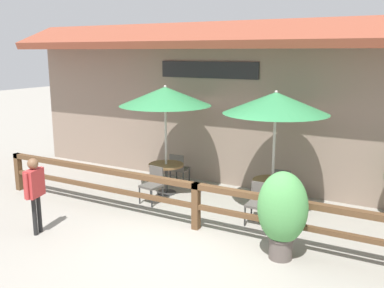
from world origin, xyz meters
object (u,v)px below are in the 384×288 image
at_px(chair_near_wallside, 179,168).
at_px(dining_table_near, 166,170).
at_px(chair_middle_wallside, 283,184).
at_px(potted_plant_tall_tropical, 282,211).
at_px(patio_umbrella_middle, 276,103).
at_px(dining_table_middle, 272,187).
at_px(chair_middle_streetside, 259,201).
at_px(patio_umbrella_near, 165,96).
at_px(chair_near_streetside, 153,183).
at_px(pedestrian, 35,186).

bearing_deg(chair_near_wallside, dining_table_near, 90.54).
xyz_separation_m(chair_middle_wallside, potted_plant_tall_tropical, (0.77, -2.61, 0.39)).
xyz_separation_m(patio_umbrella_middle, potted_plant_tall_tropical, (0.81, -1.93, -1.56)).
height_order(chair_near_wallside, dining_table_middle, chair_near_wallside).
bearing_deg(chair_middle_streetside, chair_middle_wallside, 84.47).
xyz_separation_m(patio_umbrella_middle, chair_middle_wallside, (0.04, 0.67, -1.95)).
xyz_separation_m(patio_umbrella_near, potted_plant_tall_tropical, (3.54, -1.96, -1.56)).
xyz_separation_m(dining_table_middle, chair_middle_wallside, (0.04, 0.67, -0.13)).
bearing_deg(dining_table_middle, patio_umbrella_middle, 180.00).
bearing_deg(chair_near_wallside, chair_middle_wallside, 173.53).
relative_size(dining_table_middle, potted_plant_tall_tropical, 0.56).
height_order(chair_near_wallside, chair_middle_wallside, same).
xyz_separation_m(dining_table_near, chair_near_streetside, (0.09, -0.72, -0.13)).
bearing_deg(patio_umbrella_near, patio_umbrella_middle, -0.71).
bearing_deg(chair_near_wallside, potted_plant_tall_tropical, 138.51).
height_order(patio_umbrella_near, dining_table_near, patio_umbrella_near).
xyz_separation_m(chair_near_streetside, chair_middle_streetside, (2.58, 0.01, 0.00)).
height_order(patio_umbrella_near, chair_near_streetside, patio_umbrella_near).
xyz_separation_m(chair_middle_streetside, pedestrian, (-3.57, -2.54, 0.49)).
height_order(chair_near_streetside, potted_plant_tall_tropical, potted_plant_tall_tropical).
bearing_deg(patio_umbrella_middle, pedestrian, -138.42).
relative_size(patio_umbrella_near, chair_near_wallside, 3.17).
height_order(chair_middle_streetside, pedestrian, pedestrian).
height_order(chair_middle_streetside, potted_plant_tall_tropical, potted_plant_tall_tropical).
xyz_separation_m(chair_near_streetside, potted_plant_tall_tropical, (3.45, -1.24, 0.39)).
height_order(patio_umbrella_middle, pedestrian, patio_umbrella_middle).
distance_m(dining_table_near, potted_plant_tall_tropical, 4.06).
relative_size(chair_middle_streetside, chair_middle_wallside, 1.00).
distance_m(dining_table_near, chair_near_wallside, 0.73).
relative_size(dining_table_middle, pedestrian, 0.58).
bearing_deg(dining_table_near, potted_plant_tall_tropical, -29.01).
bearing_deg(chair_near_wallside, patio_umbrella_near, 90.54).
bearing_deg(chair_middle_streetside, patio_umbrella_middle, 83.66).
bearing_deg(chair_middle_wallside, dining_table_near, 11.53).
relative_size(patio_umbrella_near, chair_middle_wallside, 3.17).
relative_size(chair_near_wallside, chair_middle_streetside, 1.00).
bearing_deg(chair_near_streetside, chair_middle_streetside, 8.44).
distance_m(chair_middle_wallside, pedestrian, 5.37).
xyz_separation_m(patio_umbrella_middle, chair_middle_streetside, (-0.06, -0.67, -1.95)).
distance_m(chair_near_streetside, pedestrian, 2.76).
relative_size(chair_middle_wallside, potted_plant_tall_tropical, 0.55).
height_order(dining_table_near, potted_plant_tall_tropical, potted_plant_tall_tropical).
bearing_deg(dining_table_middle, chair_middle_wallside, 86.55).
bearing_deg(dining_table_near, patio_umbrella_near, 0.00).
bearing_deg(patio_umbrella_near, dining_table_middle, -0.71).
relative_size(patio_umbrella_near, pedestrian, 1.78).
xyz_separation_m(patio_umbrella_near, pedestrian, (-0.90, -3.25, -1.45)).
distance_m(dining_table_middle, pedestrian, 4.86).
height_order(dining_table_middle, potted_plant_tall_tropical, potted_plant_tall_tropical).
relative_size(chair_near_wallside, potted_plant_tall_tropical, 0.55).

